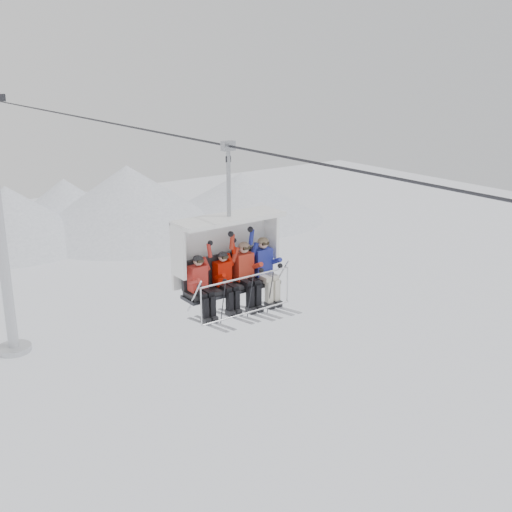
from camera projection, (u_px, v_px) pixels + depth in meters
lift_tower_right at (2, 249)px, 32.87m from camera, size 2.00×1.80×13.48m
haul_cable at (256, 151)px, 13.72m from camera, size 0.06×50.00×0.06m
chairlift_carrier at (226, 252)px, 15.41m from camera, size 2.72×1.17×3.98m
skier_far_left at (201, 284)px, 14.79m from camera, size 0.41×1.69×1.63m
skier_center_left at (225, 279)px, 15.18m from camera, size 0.39×1.69×1.57m
skier_center_right at (246, 272)px, 15.52m from camera, size 0.45×1.69×1.77m
skier_far_right at (265, 267)px, 15.84m from camera, size 0.46×1.69×1.80m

